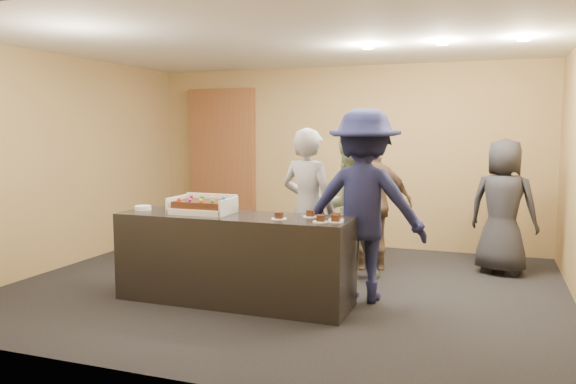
{
  "coord_description": "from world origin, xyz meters",
  "views": [
    {
      "loc": [
        2.13,
        -5.79,
        1.76
      ],
      "look_at": [
        0.04,
        0.0,
        1.07
      ],
      "focal_mm": 35.0,
      "sensor_mm": 36.0,
      "label": 1
    }
  ],
  "objects_px": {
    "cake_box": "(204,209)",
    "person_dark_suit": "(503,207)",
    "plate_stack": "(143,208)",
    "person_navy_man": "(364,205)",
    "person_brown_extra": "(373,204)",
    "serving_counter": "(234,259)",
    "sheet_cake": "(202,204)",
    "person_server_grey": "(308,209)",
    "person_sage_man": "(347,206)",
    "storage_cabinet": "(223,164)"
  },
  "relations": [
    {
      "from": "serving_counter",
      "to": "person_dark_suit",
      "type": "distance_m",
      "value": 3.39
    },
    {
      "from": "serving_counter",
      "to": "cake_box",
      "type": "xyz_separation_m",
      "value": [
        -0.35,
        0.02,
        0.49
      ]
    },
    {
      "from": "serving_counter",
      "to": "person_brown_extra",
      "type": "relative_size",
      "value": 1.44
    },
    {
      "from": "serving_counter",
      "to": "sheet_cake",
      "type": "height_order",
      "value": "sheet_cake"
    },
    {
      "from": "plate_stack",
      "to": "sheet_cake",
      "type": "bearing_deg",
      "value": 0.16
    },
    {
      "from": "person_sage_man",
      "to": "serving_counter",
      "type": "bearing_deg",
      "value": 19.06
    },
    {
      "from": "person_dark_suit",
      "to": "cake_box",
      "type": "bearing_deg",
      "value": 52.19
    },
    {
      "from": "cake_box",
      "to": "person_sage_man",
      "type": "xyz_separation_m",
      "value": [
        1.21,
        1.3,
        -0.09
      ]
    },
    {
      "from": "plate_stack",
      "to": "person_sage_man",
      "type": "distance_m",
      "value": 2.34
    },
    {
      "from": "sheet_cake",
      "to": "person_server_grey",
      "type": "xyz_separation_m",
      "value": [
        0.89,
        0.77,
        -0.11
      ]
    },
    {
      "from": "plate_stack",
      "to": "person_brown_extra",
      "type": "height_order",
      "value": "person_brown_extra"
    },
    {
      "from": "person_server_grey",
      "to": "person_sage_man",
      "type": "height_order",
      "value": "person_server_grey"
    },
    {
      "from": "plate_stack",
      "to": "serving_counter",
      "type": "bearing_deg",
      "value": 0.11
    },
    {
      "from": "serving_counter",
      "to": "person_dark_suit",
      "type": "xyz_separation_m",
      "value": [
        2.59,
        2.16,
        0.38
      ]
    },
    {
      "from": "sheet_cake",
      "to": "plate_stack",
      "type": "bearing_deg",
      "value": -179.84
    },
    {
      "from": "person_brown_extra",
      "to": "person_dark_suit",
      "type": "relative_size",
      "value": 1.01
    },
    {
      "from": "cake_box",
      "to": "plate_stack",
      "type": "relative_size",
      "value": 3.52
    },
    {
      "from": "sheet_cake",
      "to": "person_navy_man",
      "type": "xyz_separation_m",
      "value": [
        1.57,
        0.53,
        -0.01
      ]
    },
    {
      "from": "serving_counter",
      "to": "person_brown_extra",
      "type": "xyz_separation_m",
      "value": [
        1.05,
        1.83,
        0.38
      ]
    },
    {
      "from": "sheet_cake",
      "to": "person_brown_extra",
      "type": "height_order",
      "value": "person_brown_extra"
    },
    {
      "from": "sheet_cake",
      "to": "person_server_grey",
      "type": "bearing_deg",
      "value": 40.85
    },
    {
      "from": "person_navy_man",
      "to": "person_dark_suit",
      "type": "distance_m",
      "value": 2.13
    },
    {
      "from": "serving_counter",
      "to": "cake_box",
      "type": "bearing_deg",
      "value": 176.37
    },
    {
      "from": "serving_counter",
      "to": "storage_cabinet",
      "type": "distance_m",
      "value": 3.61
    },
    {
      "from": "person_dark_suit",
      "to": "person_navy_man",
      "type": "bearing_deg",
      "value": 66.01
    },
    {
      "from": "person_brown_extra",
      "to": "cake_box",
      "type": "bearing_deg",
      "value": 34.62
    },
    {
      "from": "serving_counter",
      "to": "person_dark_suit",
      "type": "height_order",
      "value": "person_dark_suit"
    },
    {
      "from": "storage_cabinet",
      "to": "person_dark_suit",
      "type": "height_order",
      "value": "storage_cabinet"
    },
    {
      "from": "sheet_cake",
      "to": "person_sage_man",
      "type": "height_order",
      "value": "person_sage_man"
    },
    {
      "from": "storage_cabinet",
      "to": "person_dark_suit",
      "type": "relative_size",
      "value": 1.46
    },
    {
      "from": "cake_box",
      "to": "person_brown_extra",
      "type": "xyz_separation_m",
      "value": [
        1.41,
        1.81,
        -0.11
      ]
    },
    {
      "from": "serving_counter",
      "to": "sheet_cake",
      "type": "distance_m",
      "value": 0.65
    },
    {
      "from": "person_server_grey",
      "to": "person_sage_man",
      "type": "bearing_deg",
      "value": -105.0
    },
    {
      "from": "person_brown_extra",
      "to": "person_dark_suit",
      "type": "distance_m",
      "value": 1.57
    },
    {
      "from": "person_server_grey",
      "to": "person_dark_suit",
      "type": "distance_m",
      "value": 2.47
    },
    {
      "from": "cake_box",
      "to": "person_dark_suit",
      "type": "xyz_separation_m",
      "value": [
        2.94,
        2.14,
        -0.12
      ]
    },
    {
      "from": "serving_counter",
      "to": "person_server_grey",
      "type": "bearing_deg",
      "value": 55.1
    },
    {
      "from": "serving_counter",
      "to": "person_sage_man",
      "type": "bearing_deg",
      "value": 57.33
    },
    {
      "from": "sheet_cake",
      "to": "person_dark_suit",
      "type": "height_order",
      "value": "person_dark_suit"
    },
    {
      "from": "cake_box",
      "to": "person_server_grey",
      "type": "bearing_deg",
      "value": 40.01
    },
    {
      "from": "person_dark_suit",
      "to": "serving_counter",
      "type": "bearing_deg",
      "value": 56.04
    },
    {
      "from": "cake_box",
      "to": "person_dark_suit",
      "type": "distance_m",
      "value": 3.64
    },
    {
      "from": "storage_cabinet",
      "to": "sheet_cake",
      "type": "bearing_deg",
      "value": -67.09
    },
    {
      "from": "cake_box",
      "to": "storage_cabinet",
      "type": "bearing_deg",
      "value": 113.06
    },
    {
      "from": "storage_cabinet",
      "to": "cake_box",
      "type": "xyz_separation_m",
      "value": [
        1.32,
        -3.09,
        -0.26
      ]
    },
    {
      "from": "person_navy_man",
      "to": "sheet_cake",
      "type": "bearing_deg",
      "value": 16.01
    },
    {
      "from": "cake_box",
      "to": "person_dark_suit",
      "type": "bearing_deg",
      "value": 35.97
    },
    {
      "from": "person_navy_man",
      "to": "serving_counter",
      "type": "bearing_deg",
      "value": 20.94
    },
    {
      "from": "plate_stack",
      "to": "person_navy_man",
      "type": "distance_m",
      "value": 2.35
    },
    {
      "from": "person_server_grey",
      "to": "person_brown_extra",
      "type": "height_order",
      "value": "person_server_grey"
    }
  ]
}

